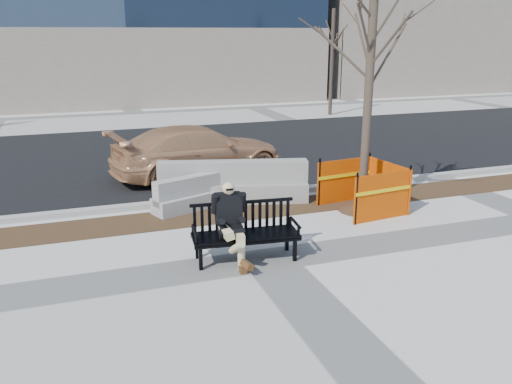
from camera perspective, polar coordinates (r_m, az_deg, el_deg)
ground at (r=9.36m, az=1.31°, el=-7.20°), size 120.00×120.00×0.00m
mulch_strip at (r=11.66m, az=-3.19°, el=-2.27°), size 40.00×1.20×0.02m
asphalt_street at (r=17.49m, az=-8.89°, el=3.99°), size 60.00×10.40×0.01m
curb at (r=12.51m, az=-4.41°, el=-0.70°), size 60.00×0.25×0.12m
bench at (r=9.36m, az=-1.11°, el=-7.19°), size 1.93×0.87×0.99m
seated_man at (r=9.36m, az=-2.74°, el=-7.21°), size 0.68×1.02×1.35m
tree_fence at (r=12.09m, az=11.18°, el=-1.91°), size 2.46×2.46×5.51m
sedan at (r=14.78m, az=-6.06°, el=1.74°), size 5.01×2.75×1.38m
jersey_barrier_left at (r=12.25m, az=-5.10°, el=-1.39°), size 2.69×1.44×0.77m
jersey_barrier_right at (r=12.46m, az=-2.44°, el=-1.03°), size 3.49×1.54×0.98m
far_tree_right at (r=26.08m, az=7.87°, el=8.18°), size 2.45×2.45×5.21m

